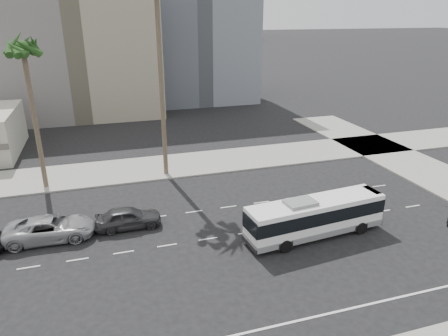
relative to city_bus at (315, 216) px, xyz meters
name	(u,v)px	position (x,y,z in m)	size (l,w,h in m)	color
ground	(247,233)	(-4.60, 1.78, -1.60)	(700.00, 700.00, 0.00)	black
sidewalk_north	(198,163)	(-4.60, 17.28, -1.52)	(120.00, 7.00, 0.15)	gray
midrise_beige_west	(78,56)	(-16.60, 46.78, 7.40)	(24.00, 18.00, 18.00)	slate
midrise_gray_center	(192,26)	(3.40, 53.78, 11.40)	(20.00, 20.00, 26.00)	#585D67
city_bus	(315,216)	(0.00, 0.00, 0.00)	(10.76, 3.39, 3.04)	white
car_a	(128,218)	(-12.95, 5.22, -0.76)	(4.92, 1.98, 1.68)	#323234
car_b	(50,228)	(-18.45, 5.15, -0.74)	(6.17, 2.85, 1.72)	#949598
palm_mid	(23,51)	(-19.73, 15.20, 10.81)	(4.46, 4.46, 13.79)	brown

